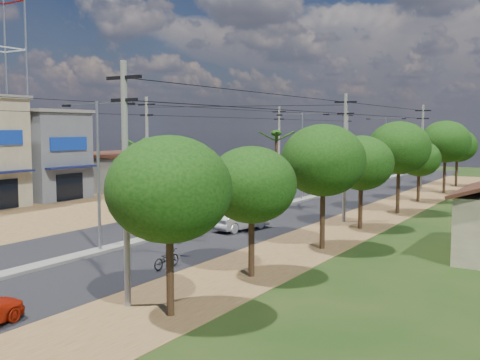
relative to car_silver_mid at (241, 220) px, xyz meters
name	(u,v)px	position (x,y,z in m)	size (l,w,h in m)	color
ground	(100,253)	(-3.00, -9.45, -0.68)	(160.00, 160.00, 0.00)	black
road	(245,215)	(-3.00, 5.55, -0.66)	(12.00, 110.00, 0.04)	black
median	(264,209)	(-3.00, 8.55, -0.59)	(1.00, 90.00, 0.18)	#605E56
dirt_lot_west	(37,212)	(-18.00, -1.45, -0.67)	(18.00, 46.00, 0.04)	brown
dirt_shoulder_east	(352,225)	(5.50, 5.55, -0.67)	(5.00, 90.00, 0.03)	brown
shophouse_grey	(39,154)	(-24.98, 4.55, 3.48)	(9.00, 6.40, 8.30)	#52555A
low_shed	(122,171)	(-24.00, 14.55, 1.28)	(10.40, 10.40, 3.95)	#605E56
tree_east_a	(169,189)	(6.50, -15.45, 3.81)	(4.40, 4.40, 6.37)	black
tree_east_b	(252,185)	(6.30, -9.45, 3.43)	(4.00, 4.00, 5.83)	black
tree_east_c	(323,160)	(6.70, -2.45, 4.18)	(4.60, 4.60, 6.83)	black
tree_east_d	(361,163)	(6.40, 4.55, 3.65)	(4.20, 4.20, 6.13)	black
tree_east_e	(399,148)	(6.60, 12.55, 4.41)	(4.80, 4.80, 7.14)	black
tree_east_f	(419,159)	(6.20, 20.55, 3.20)	(3.80, 3.80, 5.52)	black
tree_east_g	(445,142)	(6.80, 28.55, 4.56)	(5.00, 5.00, 7.38)	black
tree_east_h	(457,146)	(6.50, 36.55, 3.96)	(4.40, 4.40, 6.52)	black
palm_median_near	(148,146)	(-3.00, -5.45, 4.85)	(2.00, 2.00, 6.15)	black
palm_median_mid	(276,137)	(-3.00, 10.55, 5.22)	(2.00, 2.00, 6.55)	black
palm_median_far	(346,141)	(-3.00, 26.55, 4.58)	(2.00, 2.00, 5.85)	black
streetlight_near	(98,163)	(-3.00, -9.45, 4.10)	(5.10, 0.18, 8.00)	gray
streetlight_mid	(302,148)	(-3.00, 15.55, 4.10)	(5.10, 0.18, 8.00)	gray
streetlight_far	(385,142)	(-3.00, 40.55, 4.10)	(5.10, 0.18, 8.00)	gray
utility_pole_w_b	(147,152)	(-10.00, 2.55, 4.07)	(1.60, 0.24, 9.00)	#605E56
utility_pole_w_c	(279,145)	(-10.00, 24.55, 4.07)	(1.60, 0.24, 9.00)	#605E56
utility_pole_w_d	(347,141)	(-10.00, 45.55, 4.07)	(1.60, 0.24, 9.00)	#605E56
utility_pole_e_a	(126,179)	(4.50, -15.45, 4.07)	(1.60, 0.24, 9.00)	#605E56
utility_pole_e_b	(345,155)	(4.50, 6.55, 4.07)	(1.60, 0.24, 9.00)	#605E56
utility_pole_e_c	(422,146)	(4.50, 28.55, 4.07)	(1.60, 0.24, 9.00)	#605E56
car_silver_mid	(241,220)	(0.00, 0.00, 0.00)	(1.45, 4.15, 1.37)	gray
car_white_far	(277,185)	(-8.00, 20.38, 0.05)	(2.06, 5.07, 1.47)	silver
moto_rider_east	(166,260)	(2.20, -10.33, -0.23)	(0.60, 1.72, 0.90)	black
moto_rider_west_a	(257,203)	(-4.20, 9.48, -0.25)	(0.57, 1.64, 0.86)	black
moto_rider_west_b	(340,183)	(-4.20, 28.22, -0.18)	(0.47, 1.67, 1.00)	black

